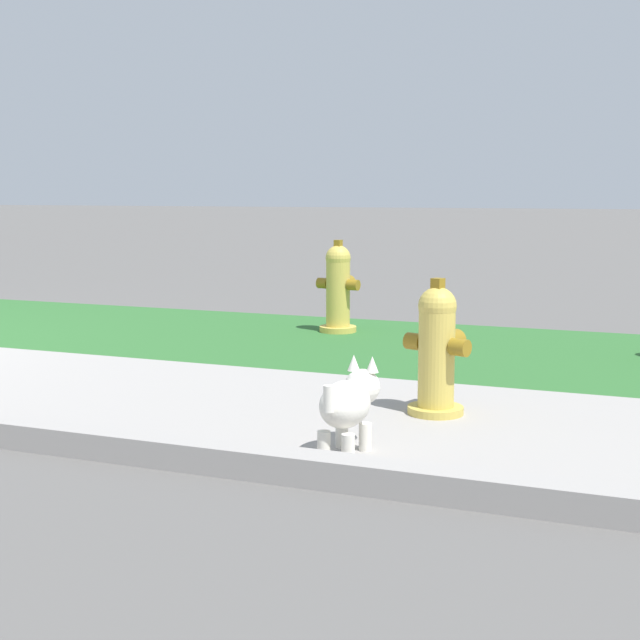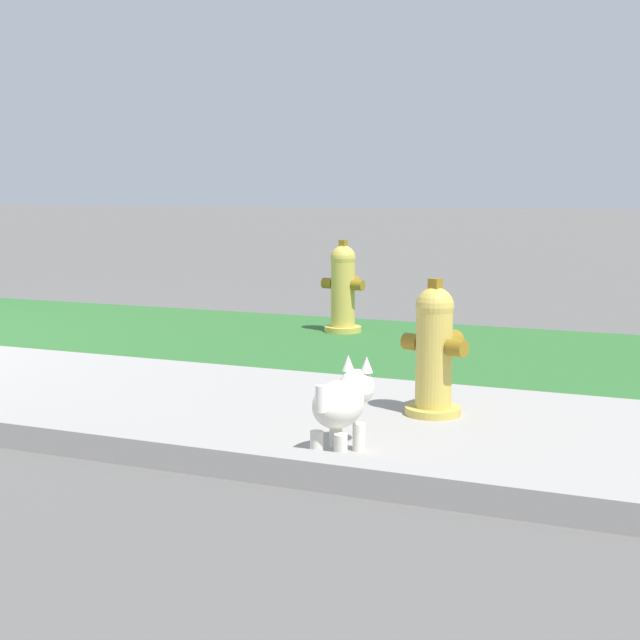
{
  "view_description": "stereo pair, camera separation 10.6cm",
  "coord_description": "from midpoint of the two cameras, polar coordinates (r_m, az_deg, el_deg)",
  "views": [
    {
      "loc": [
        6.48,
        -4.26,
        1.17
      ],
      "look_at": [
        4.53,
        0.68,
        0.4
      ],
      "focal_mm": 50.0,
      "sensor_mm": 36.0,
      "label": 1
    },
    {
      "loc": [
        6.58,
        -4.22,
        1.17
      ],
      "look_at": [
        4.53,
        0.68,
        0.4
      ],
      "focal_mm": 50.0,
      "sensor_mm": 36.0,
      "label": 2
    }
  ],
  "objects": [
    {
      "name": "fire_hydrant_by_grass_verge",
      "position": [
        4.68,
        7.99,
        -1.96
      ],
      "size": [
        0.38,
        0.35,
        0.73
      ],
      "rotation": [
        0.0,
        0.0,
        5.94
      ],
      "color": "gold",
      "rests_on": "ground"
    },
    {
      "name": "small_white_dog",
      "position": [
        3.98,
        2.23,
        -5.3
      ],
      "size": [
        0.22,
        0.5,
        0.42
      ],
      "rotation": [
        0.0,
        0.0,
        1.52
      ],
      "color": "silver",
      "rests_on": "ground"
    },
    {
      "name": "fire_hydrant_far_end",
      "position": [
        7.43,
        1.91,
        2.06
      ],
      "size": [
        0.39,
        0.36,
        0.77
      ],
      "rotation": [
        0.0,
        0.0,
        6.12
      ],
      "color": "gold",
      "rests_on": "ground"
    }
  ]
}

